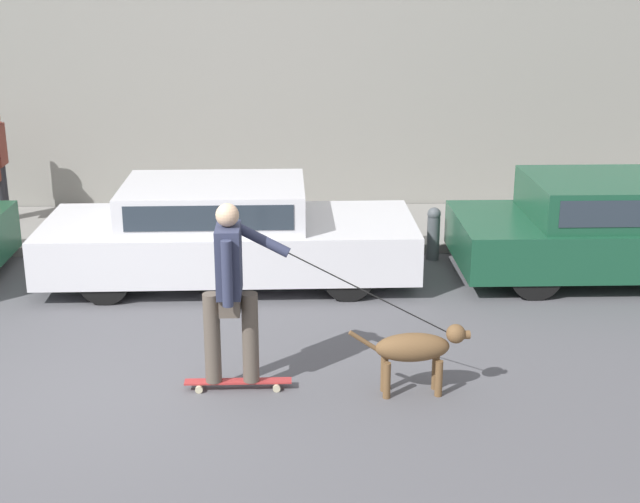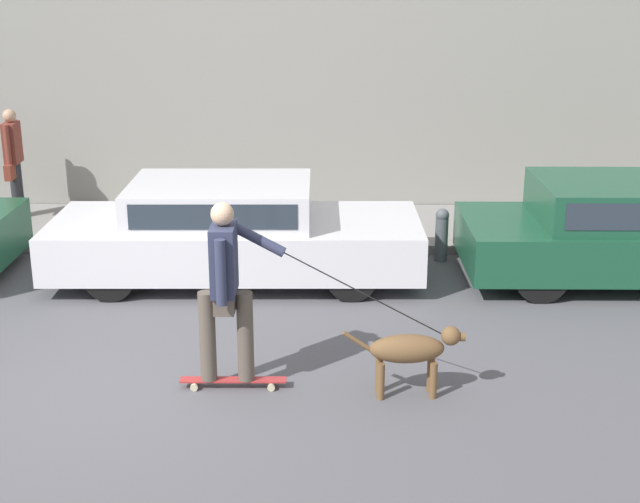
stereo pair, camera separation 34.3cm
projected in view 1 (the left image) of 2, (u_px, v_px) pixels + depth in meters
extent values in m
plane|color=#545459|center=(122.00, 394.00, 8.20)|extent=(36.00, 36.00, 0.00)
cube|color=gray|center=(189.00, 67.00, 13.74)|extent=(32.00, 0.30, 4.57)
cube|color=gray|center=(186.00, 229.00, 13.20)|extent=(30.00, 2.22, 0.13)
cylinder|color=black|center=(340.00, 237.00, 11.97)|extent=(0.60, 0.21, 0.60)
cylinder|color=black|center=(348.00, 275.00, 10.47)|extent=(0.60, 0.21, 0.60)
cylinder|color=black|center=(127.00, 239.00, 11.86)|extent=(0.60, 0.21, 0.60)
cylinder|color=black|center=(105.00, 278.00, 10.36)|extent=(0.60, 0.21, 0.60)
cube|color=silver|center=(230.00, 243.00, 11.12)|extent=(4.60, 1.86, 0.59)
cube|color=silver|center=(214.00, 202.00, 10.95)|extent=(2.23, 1.66, 0.47)
cube|color=#28333D|center=(209.00, 218.00, 10.16)|extent=(1.95, 0.03, 0.30)
cylinder|color=black|center=(504.00, 234.00, 12.03)|extent=(0.64, 0.20, 0.64)
cylinder|color=black|center=(535.00, 273.00, 10.50)|extent=(0.64, 0.20, 0.64)
cube|color=#194C33|center=(622.00, 239.00, 11.25)|extent=(4.20, 1.85, 0.58)
cube|color=#194C33|center=(613.00, 198.00, 11.09)|extent=(2.08, 1.66, 0.50)
cube|color=#28333D|center=(638.00, 214.00, 10.29)|extent=(1.83, 0.01, 0.32)
cylinder|color=brown|center=(435.00, 372.00, 8.27)|extent=(0.07, 0.07, 0.35)
cylinder|color=brown|center=(439.00, 378.00, 8.13)|extent=(0.07, 0.07, 0.35)
cylinder|color=brown|center=(384.00, 373.00, 8.23)|extent=(0.07, 0.07, 0.35)
cylinder|color=brown|center=(387.00, 380.00, 8.09)|extent=(0.07, 0.07, 0.35)
ellipsoid|color=brown|center=(412.00, 347.00, 8.09)|extent=(0.70, 0.30, 0.27)
sphere|color=brown|center=(456.00, 334.00, 8.09)|extent=(0.18, 0.18, 0.18)
cylinder|color=brown|center=(464.00, 335.00, 8.10)|extent=(0.10, 0.09, 0.08)
cylinder|color=brown|center=(363.00, 341.00, 8.03)|extent=(0.28, 0.06, 0.21)
cylinder|color=beige|center=(277.00, 381.00, 8.39)|extent=(0.07, 0.03, 0.07)
cylinder|color=beige|center=(277.00, 388.00, 8.24)|extent=(0.07, 0.03, 0.07)
cylinder|color=beige|center=(200.00, 382.00, 8.36)|extent=(0.07, 0.03, 0.07)
cylinder|color=beige|center=(199.00, 390.00, 8.22)|extent=(0.07, 0.03, 0.07)
cube|color=#A82D2D|center=(238.00, 381.00, 8.29)|extent=(1.00, 0.13, 0.02)
cylinder|color=brown|center=(250.00, 338.00, 8.16)|extent=(0.15, 0.15, 0.86)
cylinder|color=brown|center=(212.00, 338.00, 8.15)|extent=(0.15, 0.15, 0.86)
cube|color=brown|center=(230.00, 303.00, 8.05)|extent=(0.19, 0.34, 0.17)
cube|color=#2D334C|center=(229.00, 260.00, 7.93)|extent=(0.22, 0.43, 0.63)
sphere|color=tan|center=(227.00, 215.00, 7.80)|extent=(0.21, 0.21, 0.21)
cylinder|color=#2D334C|center=(227.00, 274.00, 7.69)|extent=(0.10, 0.10, 0.60)
cylinder|color=#2D334C|center=(259.00, 238.00, 8.10)|extent=(0.59, 0.20, 0.34)
cylinder|color=black|center=(372.00, 295.00, 8.10)|extent=(1.52, 0.29, 0.73)
cylinder|color=#28282D|center=(1.00, 194.00, 13.24)|extent=(0.14, 0.14, 0.83)
cylinder|color=#28282D|center=(3.00, 192.00, 13.38)|extent=(0.14, 0.14, 0.83)
cylinder|color=brown|center=(1.00, 141.00, 13.30)|extent=(0.08, 0.08, 0.58)
cylinder|color=#4C5156|center=(433.00, 238.00, 11.93)|extent=(0.17, 0.17, 0.59)
sphere|color=#4C5156|center=(434.00, 214.00, 11.83)|extent=(0.18, 0.18, 0.18)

